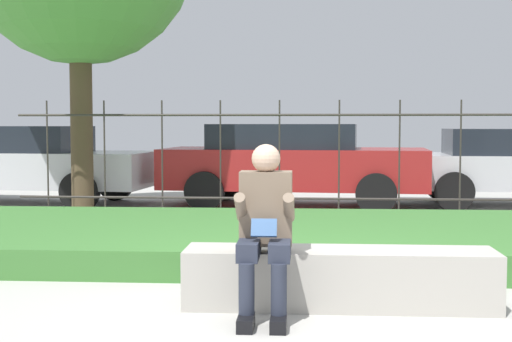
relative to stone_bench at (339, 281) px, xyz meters
name	(u,v)px	position (x,y,z in m)	size (l,w,h in m)	color
ground_plane	(312,306)	(-0.21, 0.00, -0.19)	(60.00, 60.00, 0.00)	#B2AFA8
stone_bench	(339,281)	(0.00, 0.00, 0.00)	(2.34, 0.50, 0.44)	#ADA89E
person_seated_reader	(265,223)	(-0.55, -0.28, 0.48)	(0.42, 0.73, 1.24)	black
grass_berm	(310,239)	(-0.21, 2.36, -0.06)	(10.33, 3.32, 0.28)	#3D7533
iron_fence	(309,159)	(-0.21, 4.62, 0.71)	(8.33, 0.03, 1.73)	#332D28
car_parked_left	(18,162)	(-5.26, 6.73, 0.54)	(4.74, 2.15, 1.36)	#B7B7BC
car_parked_center	(292,162)	(-0.48, 6.66, 0.56)	(4.52, 2.17, 1.39)	maroon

